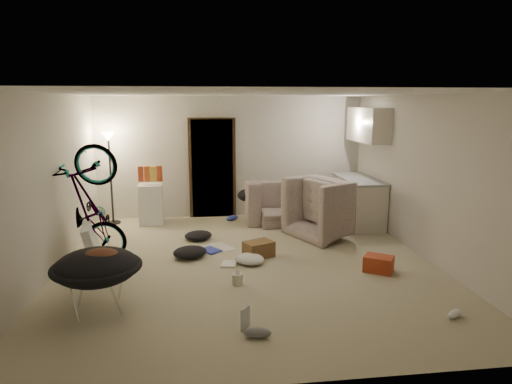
{
  "coord_description": "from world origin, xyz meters",
  "views": [
    {
      "loc": [
        -0.7,
        -6.46,
        2.39
      ],
      "look_at": [
        0.21,
        0.6,
        0.97
      ],
      "focal_mm": 32.0,
      "sensor_mm": 36.0,
      "label": 1
    }
  ],
  "objects": [
    {
      "name": "floor",
      "position": [
        0.0,
        0.0,
        -0.01
      ],
      "size": [
        5.5,
        6.0,
        0.02
      ],
      "primitive_type": "cube",
      "color": "tan",
      "rests_on": "ground"
    },
    {
      "name": "ceiling",
      "position": [
        0.0,
        0.0,
        2.51
      ],
      "size": [
        5.5,
        6.0,
        0.02
      ],
      "primitive_type": "cube",
      "color": "white",
      "rests_on": "wall_back"
    },
    {
      "name": "wall_back",
      "position": [
        0.0,
        3.01,
        1.25
      ],
      "size": [
        5.5,
        0.02,
        2.5
      ],
      "primitive_type": "cube",
      "color": "beige",
      "rests_on": "floor"
    },
    {
      "name": "wall_front",
      "position": [
        0.0,
        -3.01,
        1.25
      ],
      "size": [
        5.5,
        0.02,
        2.5
      ],
      "primitive_type": "cube",
      "color": "beige",
      "rests_on": "floor"
    },
    {
      "name": "wall_left",
      "position": [
        -2.76,
        0.0,
        1.25
      ],
      "size": [
        0.02,
        6.0,
        2.5
      ],
      "primitive_type": "cube",
      "color": "beige",
      "rests_on": "floor"
    },
    {
      "name": "wall_right",
      "position": [
        2.76,
        0.0,
        1.25
      ],
      "size": [
        0.02,
        6.0,
        2.5
      ],
      "primitive_type": "cube",
      "color": "beige",
      "rests_on": "floor"
    },
    {
      "name": "doorway",
      "position": [
        -0.4,
        2.97,
        1.02
      ],
      "size": [
        0.85,
        0.1,
        2.04
      ],
      "primitive_type": "cube",
      "color": "black",
      "rests_on": "floor"
    },
    {
      "name": "door_trim",
      "position": [
        -0.4,
        2.94,
        1.02
      ],
      "size": [
        0.97,
        0.04,
        2.1
      ],
      "primitive_type": "cube",
      "color": "#372513",
      "rests_on": "floor"
    },
    {
      "name": "floor_lamp",
      "position": [
        -2.4,
        2.65,
        1.31
      ],
      "size": [
        0.28,
        0.28,
        1.81
      ],
      "color": "black",
      "rests_on": "floor"
    },
    {
      "name": "kitchen_counter",
      "position": [
        2.43,
        2.0,
        0.44
      ],
      "size": [
        0.6,
        1.5,
        0.88
      ],
      "primitive_type": "cube",
      "color": "beige",
      "rests_on": "floor"
    },
    {
      "name": "counter_top",
      "position": [
        2.43,
        2.0,
        0.9
      ],
      "size": [
        0.64,
        1.54,
        0.04
      ],
      "primitive_type": "cube",
      "color": "gray",
      "rests_on": "kitchen_counter"
    },
    {
      "name": "kitchen_uppers",
      "position": [
        2.56,
        2.0,
        1.95
      ],
      "size": [
        0.38,
        1.4,
        0.65
      ],
      "primitive_type": "cube",
      "color": "beige",
      "rests_on": "wall_right"
    },
    {
      "name": "sofa",
      "position": [
        1.3,
        2.45,
        0.32
      ],
      "size": [
        2.24,
        0.99,
        0.64
      ],
      "primitive_type": "imported",
      "rotation": [
        0.0,
        0.0,
        3.2
      ],
      "color": "#3D453D",
      "rests_on": "floor"
    },
    {
      "name": "armchair",
      "position": [
        1.74,
        1.36,
        0.39
      ],
      "size": [
        1.45,
        1.52,
        0.77
      ],
      "primitive_type": "imported",
      "rotation": [
        0.0,
        0.0,
        2.01
      ],
      "color": "#3D453D",
      "rests_on": "floor"
    },
    {
      "name": "bicycle",
      "position": [
        -2.3,
        0.41,
        0.48
      ],
      "size": [
        1.94,
        1.09,
        1.06
      ],
      "primitive_type": "imported",
      "rotation": [
        0.0,
        -0.17,
        1.41
      ],
      "color": "black",
      "rests_on": "floor"
    },
    {
      "name": "book_asset",
      "position": [
        -0.29,
        -2.04,
        0.01
      ],
      "size": [
        0.3,
        0.29,
        0.02
      ],
      "primitive_type": "imported",
      "rotation": [
        0.0,
        0.0,
        0.9
      ],
      "color": "#A73719",
      "rests_on": "floor"
    },
    {
      "name": "mini_fridge",
      "position": [
        -1.64,
        2.55,
        0.39
      ],
      "size": [
        0.49,
        0.49,
        0.79
      ],
      "primitive_type": "cube",
      "rotation": [
        0.0,
        0.0,
        0.05
      ],
      "color": "white",
      "rests_on": "floor"
    },
    {
      "name": "snack_box_0",
      "position": [
        -1.81,
        2.55,
        1.0
      ],
      "size": [
        0.1,
        0.07,
        0.3
      ],
      "primitive_type": "cube",
      "rotation": [
        0.0,
        0.0,
        0.04
      ],
      "color": "#A73719",
      "rests_on": "mini_fridge"
    },
    {
      "name": "snack_box_1",
      "position": [
        -1.69,
        2.55,
        1.0
      ],
      "size": [
        0.1,
        0.07,
        0.3
      ],
      "primitive_type": "cube",
      "rotation": [
        0.0,
        0.0,
        -0.04
      ],
      "color": "#CC5019",
      "rests_on": "mini_fridge"
    },
    {
      "name": "snack_box_2",
      "position": [
        -1.57,
        2.55,
        1.0
      ],
      "size": [
        0.12,
        0.1,
        0.3
      ],
      "primitive_type": "cube",
      "rotation": [
        0.0,
        0.0,
        0.29
      ],
      "color": "yellow",
      "rests_on": "mini_fridge"
    },
    {
      "name": "snack_box_3",
      "position": [
        -1.45,
        2.55,
        1.0
      ],
      "size": [
        0.11,
        0.08,
        0.3
      ],
      "primitive_type": "cube",
      "rotation": [
        0.0,
        0.0,
        -0.13
      ],
      "color": "#A73719",
      "rests_on": "mini_fridge"
    },
    {
      "name": "saucer_chair",
      "position": [
        -1.88,
        -1.31,
        0.43
      ],
      "size": [
        1.03,
        1.03,
        0.73
      ],
      "color": "silver",
      "rests_on": "floor"
    },
    {
      "name": "hoodie",
      "position": [
        -1.83,
        -1.34,
        0.64
      ],
      "size": [
        0.52,
        0.45,
        0.22
      ],
      "primitive_type": "ellipsoid",
      "rotation": [
        0.0,
        0.0,
        0.11
      ],
      "color": "#562D1D",
      "rests_on": "saucer_chair"
    },
    {
      "name": "sofa_drape",
      "position": [
        0.35,
        2.45,
        0.54
      ],
      "size": [
        0.57,
        0.47,
        0.28
      ],
      "primitive_type": "ellipsoid",
      "rotation": [
        0.0,
        0.0,
        -0.02
      ],
      "color": "black",
      "rests_on": "sofa"
    },
    {
      "name": "tv_box",
      "position": [
        -2.3,
        0.33,
        0.32
      ],
      "size": [
        0.41,
        0.98,
        0.64
      ],
      "primitive_type": "cube",
      "rotation": [
        0.0,
        -0.21,
        0.17
      ],
      "color": "silver",
      "rests_on": "floor"
    },
    {
      "name": "drink_case_a",
      "position": [
        0.21,
        0.29,
        0.12
      ],
      "size": [
        0.52,
        0.47,
        0.25
      ],
      "primitive_type": "cube",
      "rotation": [
        0.0,
        0.0,
        0.44
      ],
      "color": "brown",
      "rests_on": "floor"
    },
    {
      "name": "drink_case_b",
      "position": [
        1.83,
        -0.55,
        0.11
      ],
      "size": [
        0.49,
        0.46,
        0.23
      ],
      "primitive_type": "cube",
      "rotation": [
        0.0,
        0.0,
        -0.59
      ],
      "color": "#A73719",
      "rests_on": "floor"
    },
    {
      "name": "juicer",
      "position": [
        -0.21,
        -0.77,
        0.09
      ],
      "size": [
        0.15,
        0.15,
        0.21
      ],
      "color": "beige",
      "rests_on": "floor"
    },
    {
      "name": "newspaper",
      "position": [
        -0.39,
        0.82,
        0.0
      ],
      "size": [
        0.59,
        0.64,
        0.01
      ],
      "primitive_type": "cube",
      "rotation": [
        0.0,
        0.0,
        0.48
      ],
      "color": "beige",
      "rests_on": "floor"
    },
    {
      "name": "book_blue",
      "position": [
        -0.53,
        0.65,
        0.02
      ],
      "size": [
        0.38,
        0.4,
        0.03
      ],
      "primitive_type": "cube",
      "rotation": [
        0.0,
        0.0,
        0.64
      ],
      "color": "#303EAE",
      "rests_on": "floor"
    },
    {
      "name": "book_white",
      "position": [
        -0.27,
        -0.01,
        0.01
      ],
      "size": [
        0.27,
        0.32,
        0.03
      ],
      "primitive_type": "cube",
      "rotation": [
        0.0,
        0.0,
        -0.23
      ],
      "color": "silver",
      "rests_on": "floor"
    },
    {
      "name": "shoe_0",
      "position": [
        -0.03,
        2.55,
        0.05
      ],
      "size": [
        0.31,
        0.26,
        0.11
      ],
      "primitive_type": "ellipsoid",
      "rotation": [
        0.0,
        0.0,
        0.59
      ],
      "color": "#303EAE",
      "rests_on": "floor"
    },
    {
      "name": "shoe_3",
      "position": [
        -0.13,
        -2.18,
        0.05
      ],
      "size": [
        0.3,
        0.17,
        0.11
      ],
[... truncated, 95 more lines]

